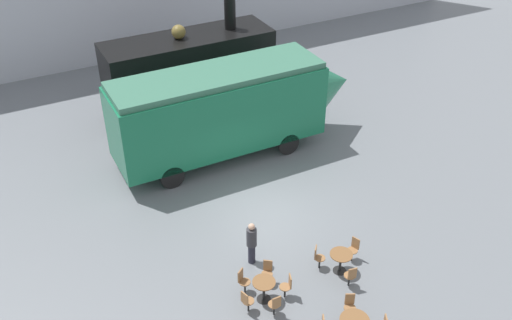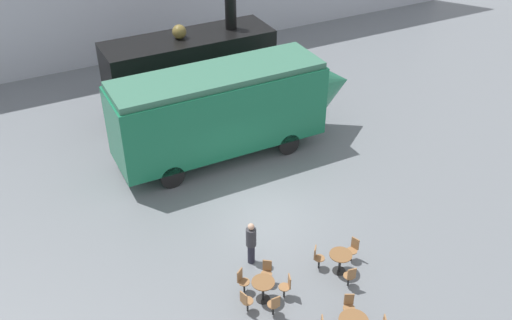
{
  "view_description": "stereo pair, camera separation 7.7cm",
  "coord_description": "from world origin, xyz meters",
  "px_view_note": "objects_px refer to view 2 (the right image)",
  "views": [
    {
      "loc": [
        -7.96,
        -14.54,
        13.43
      ],
      "look_at": [
        0.09,
        1.0,
        1.6
      ],
      "focal_mm": 40.0,
      "sensor_mm": 36.0,
      "label": 1
    },
    {
      "loc": [
        -7.89,
        -14.57,
        13.43
      ],
      "look_at": [
        0.09,
        1.0,
        1.6
      ],
      "focal_mm": 40.0,
      "sensor_mm": 36.0,
      "label": 2
    }
  ],
  "objects_px": {
    "cafe_chair_0": "(349,305)",
    "visitor_person": "(251,242)",
    "streamlined_locomotive": "(236,105)",
    "cafe_table_mid": "(263,287)",
    "cafe_table_far": "(340,259)",
    "steam_locomotive": "(190,65)"
  },
  "relations": [
    {
      "from": "cafe_table_far",
      "to": "cafe_chair_0",
      "type": "distance_m",
      "value": 1.89
    },
    {
      "from": "cafe_chair_0",
      "to": "cafe_table_mid",
      "type": "bearing_deg",
      "value": -105.29
    },
    {
      "from": "visitor_person",
      "to": "cafe_table_mid",
      "type": "bearing_deg",
      "value": -104.32
    },
    {
      "from": "cafe_table_mid",
      "to": "cafe_table_far",
      "type": "height_order",
      "value": "cafe_table_mid"
    },
    {
      "from": "cafe_table_far",
      "to": "steam_locomotive",
      "type": "bearing_deg",
      "value": 90.46
    },
    {
      "from": "steam_locomotive",
      "to": "cafe_table_mid",
      "type": "bearing_deg",
      "value": -102.16
    },
    {
      "from": "streamlined_locomotive",
      "to": "cafe_table_far",
      "type": "height_order",
      "value": "streamlined_locomotive"
    },
    {
      "from": "cafe_table_far",
      "to": "cafe_chair_0",
      "type": "height_order",
      "value": "cafe_chair_0"
    },
    {
      "from": "streamlined_locomotive",
      "to": "cafe_table_far",
      "type": "distance_m",
      "value": 8.23
    },
    {
      "from": "cafe_table_far",
      "to": "visitor_person",
      "type": "xyz_separation_m",
      "value": [
        -2.35,
        1.7,
        0.33
      ]
    },
    {
      "from": "cafe_chair_0",
      "to": "visitor_person",
      "type": "distance_m",
      "value": 3.73
    },
    {
      "from": "steam_locomotive",
      "to": "streamlined_locomotive",
      "type": "xyz_separation_m",
      "value": [
        0.26,
        -4.41,
        -0.05
      ]
    },
    {
      "from": "cafe_chair_0",
      "to": "cafe_table_far",
      "type": "bearing_deg",
      "value": -179.52
    },
    {
      "from": "steam_locomotive",
      "to": "cafe_table_mid",
      "type": "height_order",
      "value": "steam_locomotive"
    },
    {
      "from": "steam_locomotive",
      "to": "streamlined_locomotive",
      "type": "bearing_deg",
      "value": -86.66
    },
    {
      "from": "streamlined_locomotive",
      "to": "cafe_table_mid",
      "type": "xyz_separation_m",
      "value": [
        -2.93,
        -7.99,
        -1.66
      ]
    },
    {
      "from": "steam_locomotive",
      "to": "cafe_chair_0",
      "type": "distance_m",
      "value": 14.28
    },
    {
      "from": "visitor_person",
      "to": "streamlined_locomotive",
      "type": "bearing_deg",
      "value": 68.44
    },
    {
      "from": "cafe_table_far",
      "to": "visitor_person",
      "type": "height_order",
      "value": "visitor_person"
    },
    {
      "from": "cafe_table_mid",
      "to": "cafe_table_far",
      "type": "relative_size",
      "value": 1.02
    },
    {
      "from": "cafe_table_mid",
      "to": "cafe_chair_0",
      "type": "distance_m",
      "value": 2.61
    },
    {
      "from": "cafe_chair_0",
      "to": "streamlined_locomotive",
      "type": "bearing_deg",
      "value": -158.97
    }
  ]
}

